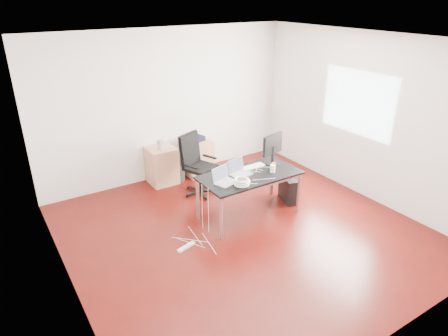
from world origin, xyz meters
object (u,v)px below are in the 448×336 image
desk (250,177)px  office_chair (196,161)px  filing_cabinet_left (162,165)px  filing_cabinet_right (197,157)px  pc_tower (289,189)px

desk → office_chair: 1.21m
filing_cabinet_left → filing_cabinet_right: bearing=0.0°
office_chair → filing_cabinet_right: 0.85m
desk → pc_tower: bearing=2.0°
filing_cabinet_left → filing_cabinet_right: same height
filing_cabinet_left → filing_cabinet_right: size_ratio=1.00×
desk → pc_tower: desk is taller
desk → pc_tower: size_ratio=3.56×
desk → pc_tower: 0.98m
pc_tower → office_chair: bearing=153.1°
filing_cabinet_left → filing_cabinet_right: 0.76m
desk → filing_cabinet_left: (-0.67, 1.87, -0.33)m
office_chair → filing_cabinet_right: bearing=38.0°
desk → filing_cabinet_right: desk is taller
pc_tower → filing_cabinet_left: bearing=147.1°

